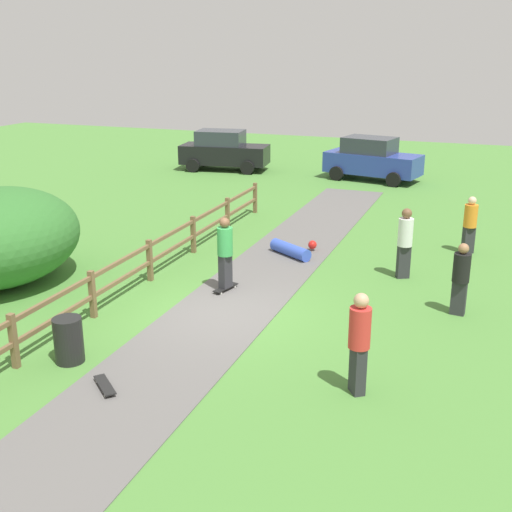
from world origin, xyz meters
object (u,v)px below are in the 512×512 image
(skater_fallen, at_px, (292,249))
(skateboard_loose, at_px, (105,385))
(bystander_red, at_px, (359,339))
(bystander_black, at_px, (461,276))
(bystander_white, at_px, (405,240))
(bystander_orange, at_px, (470,222))
(skater_riding, at_px, (225,250))
(parked_car_black, at_px, (224,150))
(parked_car_blue, at_px, (372,159))
(trash_bin, at_px, (69,340))

(skater_fallen, relative_size, skateboard_loose, 1.94)
(skater_fallen, bearing_deg, bystander_red, -64.17)
(bystander_black, distance_m, bystander_white, 2.56)
(skateboard_loose, bearing_deg, bystander_orange, 62.52)
(skater_riding, bearing_deg, bystander_orange, 44.70)
(skater_fallen, bearing_deg, bystander_orange, 23.85)
(bystander_red, relative_size, parked_car_black, 0.43)
(bystander_white, xyz_separation_m, parked_car_black, (-10.55, 12.68, -0.08))
(bystander_black, relative_size, parked_car_black, 0.38)
(bystander_white, distance_m, parked_car_black, 16.49)
(bystander_white, distance_m, parked_car_blue, 13.12)
(trash_bin, distance_m, bystander_white, 8.87)
(bystander_black, relative_size, bystander_orange, 0.99)
(skateboard_loose, height_order, bystander_white, bystander_white)
(trash_bin, height_order, skateboard_loose, trash_bin)
(trash_bin, bearing_deg, skateboard_loose, -29.54)
(skateboard_loose, distance_m, bystander_black, 8.07)
(trash_bin, height_order, parked_car_blue, parked_car_blue)
(trash_bin, relative_size, skater_riding, 0.48)
(skater_fallen, bearing_deg, parked_car_blue, 90.15)
(parked_car_black, relative_size, parked_car_blue, 0.99)
(bystander_black, xyz_separation_m, bystander_orange, (-0.07, 4.88, 0.01))
(bystander_white, height_order, parked_car_blue, parked_car_blue)
(bystander_orange, relative_size, bystander_white, 0.91)
(skater_riding, relative_size, bystander_black, 1.11)
(skater_riding, distance_m, bystander_orange, 7.65)
(skater_riding, height_order, skateboard_loose, skater_riding)
(parked_car_blue, bearing_deg, skateboard_loose, -92.12)
(bystander_red, bearing_deg, skater_riding, 137.41)
(skateboard_loose, relative_size, parked_car_black, 0.17)
(skateboard_loose, relative_size, bystander_orange, 0.43)
(bystander_orange, relative_size, parked_car_black, 0.39)
(trash_bin, distance_m, skater_fallen, 8.09)
(skater_riding, bearing_deg, skater_fallen, 78.02)
(skateboard_loose, xyz_separation_m, parked_car_blue, (0.76, 20.48, 0.87))
(skater_riding, bearing_deg, parked_car_black, 113.38)
(bystander_black, distance_m, parked_car_black, 19.05)
(parked_car_black, bearing_deg, trash_bin, -75.12)
(trash_bin, height_order, bystander_red, bystander_red)
(skater_fallen, xyz_separation_m, bystander_white, (3.28, -0.74, 0.84))
(skateboard_loose, xyz_separation_m, bystander_black, (5.60, 5.75, 0.84))
(parked_car_black, height_order, parked_car_blue, same)
(skater_fallen, relative_size, bystander_white, 0.76)
(bystander_black, bearing_deg, parked_car_black, 129.39)
(skater_riding, height_order, bystander_orange, skater_riding)
(trash_bin, relative_size, bystander_orange, 0.53)
(bystander_black, xyz_separation_m, parked_car_black, (-12.09, 14.72, 0.04))
(bystander_black, xyz_separation_m, parked_car_blue, (-4.85, 14.74, 0.04))
(bystander_orange, xyz_separation_m, parked_car_black, (-12.01, 9.84, 0.03))
(skater_fallen, height_order, skateboard_loose, skater_fallen)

